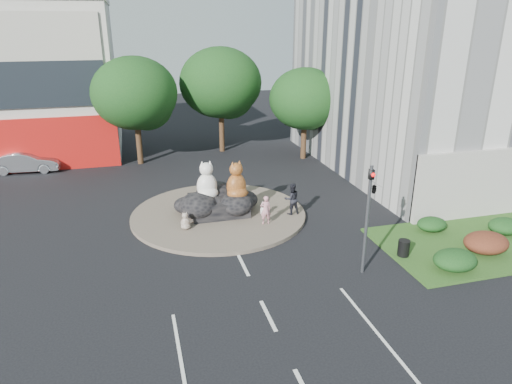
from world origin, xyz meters
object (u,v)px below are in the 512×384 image
at_px(pedestrian_dark, 292,199).
at_px(litter_bin, 404,248).
at_px(cat_white, 207,180).
at_px(pedestrian_pink, 266,210).
at_px(cat_tabby, 236,180).
at_px(kitten_calico, 185,220).
at_px(parked_car, 26,162).
at_px(kitten_white, 264,208).

distance_m(pedestrian_dark, litter_bin, 6.97).
bearing_deg(cat_white, litter_bin, -42.48).
height_order(pedestrian_pink, pedestrian_dark, pedestrian_dark).
bearing_deg(pedestrian_dark, cat_white, -21.96).
relative_size(cat_tabby, litter_bin, 2.81).
bearing_deg(kitten_calico, pedestrian_dark, 25.33).
height_order(pedestrian_pink, parked_car, pedestrian_pink).
distance_m(cat_white, litter_bin, 11.11).
bearing_deg(cat_tabby, kitten_calico, -174.51).
bearing_deg(pedestrian_pink, parked_car, -42.88).
distance_m(pedestrian_dark, parked_car, 20.98).
relative_size(cat_tabby, kitten_calico, 2.33).
bearing_deg(litter_bin, parked_car, 135.75).
relative_size(cat_tabby, kitten_white, 2.61).
distance_m(parked_car, litter_bin, 27.59).
height_order(cat_white, pedestrian_pink, cat_white).
xyz_separation_m(kitten_calico, litter_bin, (9.61, -5.58, -0.16)).
distance_m(cat_tabby, pedestrian_dark, 3.32).
xyz_separation_m(kitten_calico, parked_car, (-10.15, 13.68, 0.11)).
relative_size(pedestrian_pink, pedestrian_dark, 0.87).
xyz_separation_m(cat_tabby, kitten_calico, (-3.11, -1.37, -1.53)).
relative_size(kitten_white, parked_car, 0.18).
relative_size(kitten_white, pedestrian_dark, 0.46).
relative_size(kitten_white, litter_bin, 1.08).
xyz_separation_m(cat_white, litter_bin, (8.10, -7.41, -1.70)).
distance_m(cat_white, parked_car, 16.68).
xyz_separation_m(cat_tabby, parked_car, (-13.27, 12.31, -1.42)).
height_order(cat_tabby, parked_car, cat_tabby).
bearing_deg(pedestrian_dark, kitten_white, -13.67).
xyz_separation_m(pedestrian_pink, litter_bin, (5.31, -5.08, -0.49)).
height_order(kitten_calico, pedestrian_pink, pedestrian_pink).
height_order(cat_white, pedestrian_dark, cat_white).
height_order(cat_tabby, pedestrian_dark, cat_tabby).
distance_m(cat_white, pedestrian_dark, 4.93).
distance_m(kitten_calico, parked_car, 17.03).
xyz_separation_m(kitten_white, litter_bin, (5.07, -6.24, -0.11)).
bearing_deg(kitten_white, litter_bin, -57.70).
distance_m(kitten_calico, pedestrian_dark, 6.14).
bearing_deg(litter_bin, kitten_white, 129.12).
distance_m(cat_white, kitten_calico, 2.83).
xyz_separation_m(cat_white, parked_car, (-11.66, 11.85, -1.42)).
xyz_separation_m(cat_white, pedestrian_dark, (4.60, -1.41, -1.09)).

